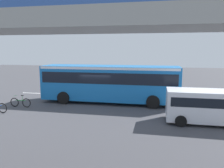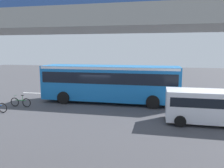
% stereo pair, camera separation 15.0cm
% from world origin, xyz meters
% --- Properties ---
extents(ground, '(80.00, 80.00, 0.00)m').
position_xyz_m(ground, '(0.00, 0.00, 0.00)').
color(ground, '#424247').
extents(city_bus, '(11.54, 2.85, 3.15)m').
position_xyz_m(city_bus, '(-0.90, -0.27, 1.88)').
color(city_bus, '#196BB7').
rests_on(city_bus, ground).
extents(parked_van, '(4.80, 2.17, 2.05)m').
position_xyz_m(parked_van, '(-7.87, 3.81, 1.18)').
color(parked_van, silver).
rests_on(parked_van, ground).
extents(bicycle_green, '(1.77, 0.44, 0.96)m').
position_xyz_m(bicycle_green, '(5.70, 2.62, 0.37)').
color(bicycle_green, black).
rests_on(bicycle_green, ground).
extents(pedestrian, '(0.38, 0.38, 1.79)m').
position_xyz_m(pedestrian, '(3.69, -3.90, 0.89)').
color(pedestrian, '#2D2D38').
rests_on(pedestrian, ground).
extents(traffic_sign, '(0.08, 0.60, 2.80)m').
position_xyz_m(traffic_sign, '(-2.52, -3.98, 1.89)').
color(traffic_sign, slate).
rests_on(traffic_sign, ground).
extents(lane_dash_leftmost, '(2.00, 0.20, 0.01)m').
position_xyz_m(lane_dash_leftmost, '(-8.00, -2.66, 0.00)').
color(lane_dash_leftmost, silver).
rests_on(lane_dash_leftmost, ground).
extents(lane_dash_left, '(2.00, 0.20, 0.01)m').
position_xyz_m(lane_dash_left, '(-4.00, -2.66, 0.00)').
color(lane_dash_left, silver).
rests_on(lane_dash_left, ground).
extents(lane_dash_centre, '(2.00, 0.20, 0.01)m').
position_xyz_m(lane_dash_centre, '(0.00, -2.66, 0.00)').
color(lane_dash_centre, silver).
rests_on(lane_dash_centre, ground).
extents(lane_dash_right, '(2.00, 0.20, 0.01)m').
position_xyz_m(lane_dash_right, '(4.00, -2.66, 0.00)').
color(lane_dash_right, silver).
rests_on(lane_dash_right, ground).
extents(lane_dash_rightmost, '(2.00, 0.20, 0.01)m').
position_xyz_m(lane_dash_rightmost, '(8.00, -2.66, 0.00)').
color(lane_dash_rightmost, silver).
rests_on(lane_dash_rightmost, ground).
extents(pedestrian_overpass, '(27.01, 2.60, 6.66)m').
position_xyz_m(pedestrian_overpass, '(0.00, 11.47, 4.92)').
color(pedestrian_overpass, '#9E9E99').
rests_on(pedestrian_overpass, ground).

